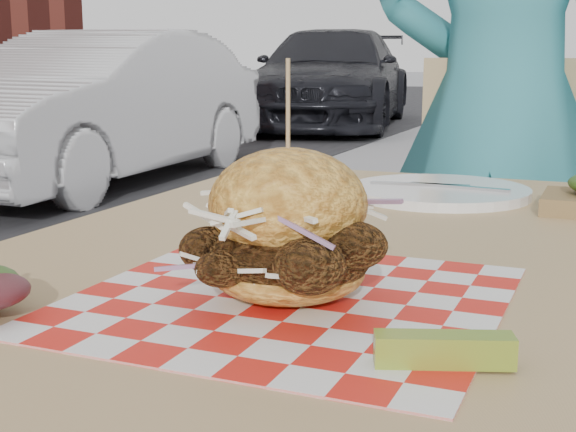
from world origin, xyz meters
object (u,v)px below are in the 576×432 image
diner (499,110)px  car_white (96,107)px  sandwich (288,234)px  patio_table (360,324)px  car_dark (331,78)px  patio_chair (494,231)px

diner → car_white: diner is taller
sandwich → patio_table: bearing=87.0°
car_dark → sandwich: size_ratio=21.48×
car_white → sandwich: car_white is taller
car_white → car_dark: (0.00, 5.18, 0.07)m
diner → patio_table: bearing=89.9°
car_dark → sandwich: car_dark is taller
diner → patio_table: 1.14m
patio_chair → sandwich: (0.00, -1.26, 0.26)m
patio_table → sandwich: 0.23m
diner → sandwich: (0.01, -1.31, -0.02)m
car_dark → sandwich: (3.37, -9.53, 0.17)m
diner → car_dark: diner is taller
diner → patio_chair: (0.01, -0.05, -0.28)m
car_white → patio_table: car_white is taller
sandwich → car_dark: bearing=109.5°
patio_table → sandwich: sandwich is taller
car_white → sandwich: 5.51m
car_white → car_dark: car_dark is taller
patio_chair → car_white: bearing=130.2°
diner → car_white: bearing=-43.4°
car_white → car_dark: size_ratio=0.78×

